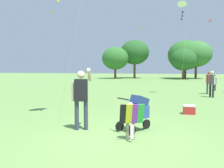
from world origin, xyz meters
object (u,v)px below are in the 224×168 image
person_adult_flyer (81,94)px  person_back_turned (209,81)px  stroller (136,110)px  child_with_butterfly_kite (131,117)px  kite_orange_delta (182,5)px  person_red_shirt (215,82)px  person_kid_running (212,82)px  cooler_box (189,110)px

person_adult_flyer → person_back_turned: 11.66m
stroller → child_with_butterfly_kite: bearing=-92.5°
kite_orange_delta → person_red_shirt: (2.85, 3.61, -5.09)m
person_adult_flyer → person_back_turned: (5.31, 10.38, -0.13)m
child_with_butterfly_kite → person_kid_running: person_kid_running is taller
person_adult_flyer → cooler_box: 4.58m
person_kid_running → cooler_box: 5.94m
child_with_butterfly_kite → cooler_box: child_with_butterfly_kite is taller
child_with_butterfly_kite → cooler_box: 4.16m
person_back_turned → kite_orange_delta: bearing=-152.6°
kite_orange_delta → person_red_shirt: bearing=51.8°
person_adult_flyer → stroller: bearing=7.6°
person_kid_running → stroller: bearing=-113.1°
person_adult_flyer → kite_orange_delta: (3.40, 9.39, 4.71)m
person_back_turned → person_adult_flyer: bearing=-117.1°
child_with_butterfly_kite → kite_orange_delta: bearing=79.6°
kite_orange_delta → person_kid_running: (1.77, -0.75, -4.80)m
stroller → person_red_shirt: (4.66, 12.79, 0.05)m
person_red_shirt → person_back_turned: size_ratio=0.72×
child_with_butterfly_kite → person_adult_flyer: person_adult_flyer is taller
child_with_butterfly_kite → cooler_box: size_ratio=2.12×
stroller → person_red_shirt: person_red_shirt is taller
child_with_butterfly_kite → person_kid_running: (3.63, 9.32, 0.36)m
person_kid_running → cooler_box: person_kid_running is taller
stroller → cooler_box: bearing=58.7°
person_back_turned → child_with_butterfly_kite: bearing=-108.8°
person_red_shirt → cooler_box: (-2.94, -9.95, -0.48)m
person_adult_flyer → cooler_box: person_adult_flyer is taller
kite_orange_delta → cooler_box: (-0.09, -6.33, -5.57)m
person_adult_flyer → kite_orange_delta: size_ratio=0.30×
person_adult_flyer → kite_orange_delta: kite_orange_delta is taller
person_red_shirt → cooler_box: size_ratio=2.47×
child_with_butterfly_kite → stroller: bearing=87.5°
child_with_butterfly_kite → stroller: 0.90m
stroller → person_adult_flyer: bearing=-172.4°
stroller → kite_orange_delta: size_ratio=0.17×
child_with_butterfly_kite → person_red_shirt: person_red_shirt is taller
person_back_turned → stroller: bearing=-110.1°
person_back_turned → cooler_box: 7.63m
person_red_shirt → child_with_butterfly_kite: bearing=-109.0°
person_back_turned → cooler_box: person_back_turned is taller
child_with_butterfly_kite → kite_orange_delta: size_ratio=0.16×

